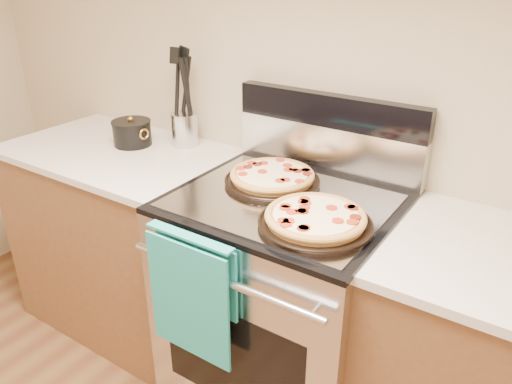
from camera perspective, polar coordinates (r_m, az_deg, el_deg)
The scene contains 15 objects.
wall_back at distance 1.90m, azimuth 9.35°, elevation 15.03°, with size 4.00×4.00×0.00m, color #BEAF89.
range_body at distance 1.98m, azimuth 3.08°, elevation -13.02°, with size 0.76×0.68×0.90m, color #B7B7BC.
oven_window at distance 1.77m, azimuth -2.79°, elevation -18.63°, with size 0.56×0.01×0.40m, color black.
cooktop at distance 1.74m, azimuth 3.43°, elevation -1.02°, with size 0.76×0.68×0.02m, color black.
backsplash_lower at distance 1.95m, azimuth 8.15°, elevation 5.01°, with size 0.76×0.06×0.18m, color silver.
backsplash_upper at distance 1.90m, azimuth 8.43°, elevation 9.24°, with size 0.76×0.06×0.12m, color black.
oven_handle at distance 1.52m, azimuth -3.96°, elevation -9.97°, with size 0.03×0.03×0.70m, color silver.
dish_towel at distance 1.64m, azimuth -7.26°, elevation -11.42°, with size 0.32×0.05×0.42m, color teal, non-canonical shape.
foil_sheet at distance 1.71m, azimuth 2.93°, elevation -1.00°, with size 0.70×0.55×0.01m, color gray.
cabinet_left at distance 2.48m, azimuth -14.34°, elevation -5.47°, with size 1.00×0.62×0.88m, color brown.
countertop_left at distance 2.29m, azimuth -15.55°, elevation 4.37°, with size 1.02×0.64×0.03m, color beige.
pepperoni_pizza_back at distance 1.82m, azimuth 1.87°, elevation 1.67°, with size 0.34×0.34×0.05m, color #AA7434, non-canonical shape.
pepperoni_pizza_front at distance 1.54m, azimuth 6.79°, elevation -3.13°, with size 0.35×0.35×0.05m, color #AA7434, non-canonical shape.
utensil_crock at distance 2.25m, azimuth -8.16°, elevation 7.11°, with size 0.12×0.12×0.15m, color silver.
saucepan at distance 2.31m, azimuth -13.97°, elevation 6.47°, with size 0.17×0.17×0.10m, color black.
Camera 1 is at (0.77, 0.30, 1.68)m, focal length 35.00 mm.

